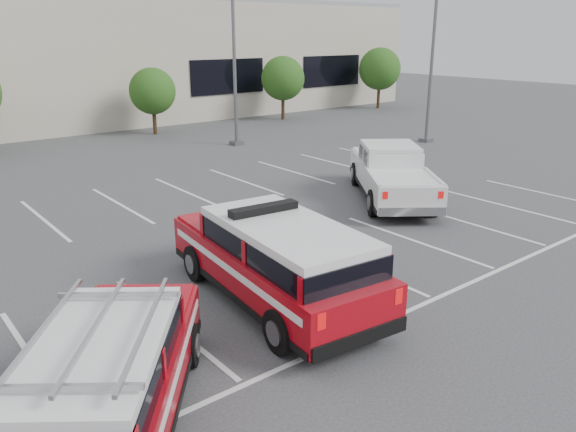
# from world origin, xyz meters

# --- Properties ---
(ground) EXTENTS (120.00, 120.00, 0.00)m
(ground) POSITION_xyz_m (0.00, 0.00, 0.00)
(ground) COLOR #38383A
(ground) RESTS_ON ground
(stall_markings) EXTENTS (23.00, 15.00, 0.01)m
(stall_markings) POSITION_xyz_m (0.00, 4.50, 0.01)
(stall_markings) COLOR silver
(stall_markings) RESTS_ON ground
(convention_building) EXTENTS (60.00, 16.99, 13.20)m
(convention_building) POSITION_xyz_m (0.18, 31.86, 4.72)
(convention_building) COLOR beige
(convention_building) RESTS_ON ground
(tree_mid_right) EXTENTS (2.77, 2.77, 3.99)m
(tree_mid_right) POSITION_xyz_m (5.09, 22.05, 2.50)
(tree_mid_right) COLOR #3F2B19
(tree_mid_right) RESTS_ON ground
(tree_right) EXTENTS (3.07, 3.07, 4.42)m
(tree_right) POSITION_xyz_m (15.09, 22.05, 2.77)
(tree_right) COLOR #3F2B19
(tree_right) RESTS_ON ground
(tree_far_right) EXTENTS (3.37, 3.37, 4.85)m
(tree_far_right) POSITION_xyz_m (25.09, 22.05, 3.04)
(tree_far_right) COLOR #3F2B19
(tree_far_right) RESTS_ON ground
(light_pole_mid) EXTENTS (0.90, 0.60, 10.24)m
(light_pole_mid) POSITION_xyz_m (7.00, 16.00, 5.19)
(light_pole_mid) COLOR #59595E
(light_pole_mid) RESTS_ON ground
(light_pole_right) EXTENTS (0.90, 0.60, 10.24)m
(light_pole_right) POSITION_xyz_m (16.00, 10.00, 5.19)
(light_pole_right) COLOR #59595E
(light_pole_right) RESTS_ON ground
(fire_chief_suv) EXTENTS (2.93, 6.48, 2.21)m
(fire_chief_suv) POSITION_xyz_m (-2.97, -0.62, 0.90)
(fire_chief_suv) COLOR #960710
(fire_chief_suv) RESTS_ON ground
(white_pickup) EXTENTS (5.64, 6.47, 1.97)m
(white_pickup) POSITION_xyz_m (5.60, 3.47, 0.79)
(white_pickup) COLOR silver
(white_pickup) RESTS_ON ground
(ladder_suv) EXTENTS (4.76, 5.36, 2.04)m
(ladder_suv) POSITION_xyz_m (-7.63, -2.52, 0.82)
(ladder_suv) COLOR #960710
(ladder_suv) RESTS_ON ground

